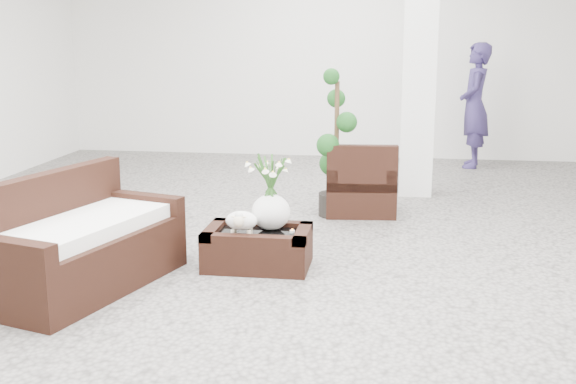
# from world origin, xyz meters

# --- Properties ---
(ground) EXTENTS (11.00, 11.00, 0.00)m
(ground) POSITION_xyz_m (0.00, 0.00, 0.00)
(ground) COLOR gray
(ground) RESTS_ON ground
(column) EXTENTS (0.40, 0.40, 3.50)m
(column) POSITION_xyz_m (1.20, 2.80, 1.75)
(column) COLOR white
(column) RESTS_ON ground
(coffee_table) EXTENTS (0.90, 0.60, 0.31)m
(coffee_table) POSITION_xyz_m (-0.23, -0.35, 0.16)
(coffee_table) COLOR black
(coffee_table) RESTS_ON ground
(sheep_figurine) EXTENTS (0.28, 0.23, 0.21)m
(sheep_figurine) POSITION_xyz_m (-0.35, -0.45, 0.42)
(sheep_figurine) COLOR white
(sheep_figurine) RESTS_ON coffee_table
(planter_narcissus) EXTENTS (0.44, 0.44, 0.80)m
(planter_narcissus) POSITION_xyz_m (-0.13, -0.25, 0.71)
(planter_narcissus) COLOR white
(planter_narcissus) RESTS_ON coffee_table
(tealight) EXTENTS (0.04, 0.04, 0.03)m
(tealight) POSITION_xyz_m (0.07, -0.33, 0.33)
(tealight) COLOR white
(tealight) RESTS_ON coffee_table
(armchair) EXTENTS (0.83, 0.81, 0.82)m
(armchair) POSITION_xyz_m (0.56, 1.73, 0.41)
(armchair) COLOR black
(armchair) RESTS_ON ground
(loveseat) EXTENTS (1.27, 1.87, 0.91)m
(loveseat) POSITION_xyz_m (-1.50, -1.08, 0.45)
(loveseat) COLOR black
(loveseat) RESTS_ON ground
(topiary) EXTENTS (0.43, 0.43, 1.59)m
(topiary) POSITION_xyz_m (0.30, 1.54, 0.80)
(topiary) COLOR #144015
(topiary) RESTS_ON ground
(shopper) EXTENTS (0.51, 0.72, 1.86)m
(shopper) POSITION_xyz_m (2.10, 4.83, 0.93)
(shopper) COLOR #332758
(shopper) RESTS_ON ground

